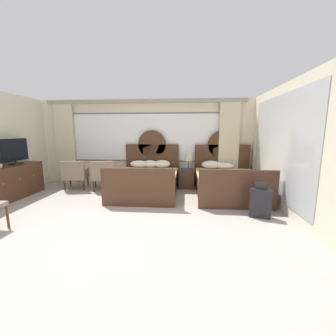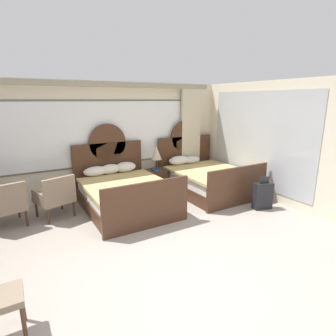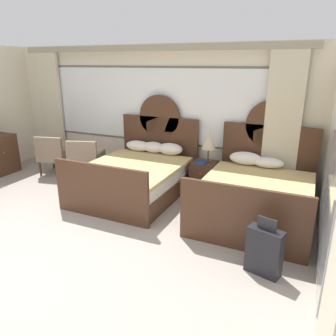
{
  "view_description": "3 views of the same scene",
  "coord_description": "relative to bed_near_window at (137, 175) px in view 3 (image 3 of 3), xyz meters",
  "views": [
    {
      "loc": [
        1.3,
        -3.01,
        1.67
      ],
      "look_at": [
        0.89,
        1.93,
        0.83
      ],
      "focal_mm": 22.52,
      "sensor_mm": 36.0,
      "label": 1
    },
    {
      "loc": [
        -1.71,
        -2.58,
        2.28
      ],
      "look_at": [
        0.85,
        1.81,
        1.0
      ],
      "focal_mm": 28.95,
      "sensor_mm": 36.0,
      "label": 2
    },
    {
      "loc": [
        3.12,
        -2.27,
        2.36
      ],
      "look_at": [
        1.11,
        2.13,
        0.76
      ],
      "focal_mm": 34.49,
      "sensor_mm": 36.0,
      "label": 3
    }
  ],
  "objects": [
    {
      "name": "bed_near_window",
      "position": [
        0.0,
        0.0,
        0.0
      ],
      "size": [
        1.68,
        2.16,
        1.74
      ],
      "color": "#472B1C",
      "rests_on": "ground_plane"
    },
    {
      "name": "ground_plane",
      "position": [
        -0.24,
        -2.63,
        -0.36
      ],
      "size": [
        24.0,
        24.0,
        0.0
      ],
      "primitive_type": "plane",
      "color": "#9E9389"
    },
    {
      "name": "suitcase_on_floor",
      "position": [
        2.55,
        -1.51,
        -0.07
      ],
      "size": [
        0.43,
        0.27,
        0.71
      ],
      "color": "black",
      "rests_on": "ground_plane"
    },
    {
      "name": "armchair_by_window_centre",
      "position": [
        -2.18,
        0.22,
        0.1
      ],
      "size": [
        0.74,
        0.74,
        0.87
      ],
      "color": "#84705B",
      "rests_on": "ground_plane"
    },
    {
      "name": "nightstand_between_beds",
      "position": [
        1.1,
        0.65,
        -0.07
      ],
      "size": [
        0.45,
        0.47,
        0.57
      ],
      "color": "#472B1C",
      "rests_on": "ground_plane"
    },
    {
      "name": "table_lamp_on_nightstand",
      "position": [
        1.15,
        0.7,
        0.64
      ],
      "size": [
        0.27,
        0.27,
        0.61
      ],
      "color": "brown",
      "rests_on": "nightstand_between_beds"
    },
    {
      "name": "bed_near_mirror",
      "position": [
        2.19,
        -0.01,
        -0.01
      ],
      "size": [
        1.68,
        2.16,
        1.74
      ],
      "color": "#472B1C",
      "rests_on": "ground_plane"
    },
    {
      "name": "book_on_nightstand",
      "position": [
        1.07,
        0.56,
        0.23
      ],
      "size": [
        0.18,
        0.26,
        0.03
      ],
      "color": "navy",
      "rests_on": "nightstand_between_beds"
    },
    {
      "name": "wall_back_window",
      "position": [
        -0.24,
        1.09,
        1.06
      ],
      "size": [
        6.74,
        0.22,
        2.7
      ],
      "color": "beige",
      "rests_on": "ground_plane"
    },
    {
      "name": "armchair_by_window_left",
      "position": [
        -1.34,
        0.22,
        0.1
      ],
      "size": [
        0.78,
        0.78,
        0.87
      ],
      "color": "#84705B",
      "rests_on": "ground_plane"
    }
  ]
}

